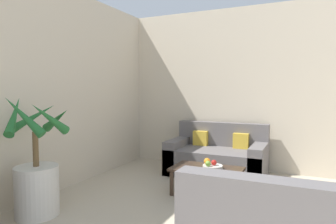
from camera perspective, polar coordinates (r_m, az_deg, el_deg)
potted_palm at (r=3.53m, az=-23.73°, el=-11.14°), size 0.71×0.70×1.30m
sofa_loveseat at (r=4.86m, az=9.34°, el=-8.50°), size 1.50×0.84×0.80m
coffee_table at (r=3.91m, az=7.42°, el=-11.18°), size 0.88×0.52×0.35m
fruit_bowl at (r=3.88m, az=8.50°, el=-10.28°), size 0.25×0.25×0.04m
apple_red at (r=3.87m, az=8.75°, el=-9.50°), size 0.07×0.07×0.07m
apple_green at (r=3.81m, az=7.63°, el=-9.70°), size 0.07×0.07×0.07m
orange_fruit at (r=3.90m, az=7.46°, el=-9.28°), size 0.08×0.08×0.08m
ottoman at (r=2.97m, az=20.19°, el=-18.99°), size 0.66×0.53×0.35m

